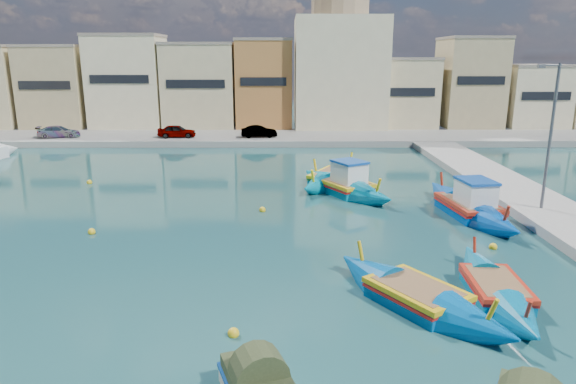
# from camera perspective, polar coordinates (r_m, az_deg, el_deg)

# --- Properties ---
(ground) EXTENTS (160.00, 160.00, 0.00)m
(ground) POSITION_cam_1_polar(r_m,az_deg,el_deg) (22.09, -10.43, -7.49)
(ground) COLOR #133439
(ground) RESTS_ON ground
(north_quay) EXTENTS (80.00, 8.00, 0.60)m
(north_quay) POSITION_cam_1_polar(r_m,az_deg,el_deg) (52.87, -4.53, 5.99)
(north_quay) COLOR gray
(north_quay) RESTS_ON ground
(north_townhouses) EXTENTS (83.20, 7.87, 10.19)m
(north_townhouses) POSITION_cam_1_polar(r_m,az_deg,el_deg) (59.65, 2.43, 11.54)
(north_townhouses) COLOR #C7B78A
(north_townhouses) RESTS_ON ground
(church_block) EXTENTS (10.00, 10.00, 19.10)m
(church_block) POSITION_cam_1_polar(r_m,az_deg,el_deg) (60.44, 5.70, 14.76)
(church_block) COLOR beige
(church_block) RESTS_ON ground
(quay_street_lamp) EXTENTS (1.18, 0.16, 8.00)m
(quay_street_lamp) POSITION_cam_1_polar(r_m,az_deg,el_deg) (29.71, 27.04, 5.52)
(quay_street_lamp) COLOR #595B60
(quay_street_lamp) RESTS_ON ground
(parked_cars) EXTENTS (23.72, 2.30, 1.26)m
(parked_cars) POSITION_cam_1_polar(r_m,az_deg,el_deg) (52.75, -14.72, 6.52)
(parked_cars) COLOR #4C1919
(parked_cars) RESTS_ON north_quay
(luzzu_turquoise_cabin) EXTENTS (3.48, 10.21, 3.22)m
(luzzu_turquoise_cabin) POSITION_cam_1_polar(r_m,az_deg,el_deg) (29.40, 19.49, -1.68)
(luzzu_turquoise_cabin) COLOR #0046A7
(luzzu_turquoise_cabin) RESTS_ON ground
(luzzu_blue_cabin) EXTENTS (6.55, 9.11, 3.27)m
(luzzu_blue_cabin) POSITION_cam_1_polar(r_m,az_deg,el_deg) (32.43, 6.26, 0.59)
(luzzu_blue_cabin) COLOR #007B9F
(luzzu_blue_cabin) RESTS_ON ground
(luzzu_cyan_mid) EXTENTS (6.28, 9.24, 2.75)m
(luzzu_cyan_mid) POSITION_cam_1_polar(r_m,az_deg,el_deg) (34.99, 5.05, 1.48)
(luzzu_cyan_mid) COLOR #007E9E
(luzzu_cyan_mid) RESTS_ON ground
(luzzu_green) EXTENTS (2.40, 7.15, 2.21)m
(luzzu_green) POSITION_cam_1_polar(r_m,az_deg,el_deg) (34.25, 5.76, 1.08)
(luzzu_green) COLOR #0A7240
(luzzu_green) RESTS_ON ground
(luzzu_blue_south) EXTENTS (2.23, 7.77, 2.21)m
(luzzu_blue_south) POSITION_cam_1_polar(r_m,az_deg,el_deg) (19.98, 22.06, -10.11)
(luzzu_blue_south) COLOR #006D9C
(luzzu_blue_south) RESTS_ON ground
(luzzu_cyan_south) EXTENTS (6.16, 7.80, 2.50)m
(luzzu_cyan_south) POSITION_cam_1_polar(r_m,az_deg,el_deg) (18.49, 14.08, -11.35)
(luzzu_cyan_south) COLOR #0059A4
(luzzu_cyan_south) RESTS_ON ground
(mooring_buoys) EXTENTS (22.91, 24.08, 0.36)m
(mooring_buoys) POSITION_cam_1_polar(r_m,az_deg,el_deg) (27.64, -4.58, -2.55)
(mooring_buoys) COLOR yellow
(mooring_buoys) RESTS_ON ground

